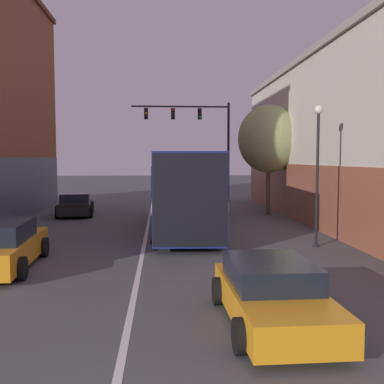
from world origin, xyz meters
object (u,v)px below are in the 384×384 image
at_px(hatchback_foreground, 272,294).
at_px(parked_car_left_mid, 75,204).
at_px(bus, 187,186).
at_px(street_tree_near, 269,139).
at_px(traffic_signal_gantry, 198,129).
at_px(street_lamp, 317,167).

xyz_separation_m(hatchback_foreground, parked_car_left_mid, (-6.86, 16.83, 0.04)).
bearing_deg(bus, hatchback_foreground, -173.35).
relative_size(bus, parked_car_left_mid, 2.87).
bearing_deg(street_tree_near, traffic_signal_gantry, 112.51).
bearing_deg(traffic_signal_gantry, street_lamp, -80.54).
bearing_deg(hatchback_foreground, traffic_signal_gantry, -2.51).
relative_size(street_lamp, street_tree_near, 0.82).
distance_m(traffic_signal_gantry, street_tree_near, 8.64).
xyz_separation_m(bus, street_lamp, (4.37, -4.69, 0.95)).
bearing_deg(hatchback_foreground, bus, 3.42).
xyz_separation_m(parked_car_left_mid, street_lamp, (10.26, -9.56, 2.24)).
bearing_deg(parked_car_left_mid, traffic_signal_gantry, -52.00).
xyz_separation_m(parked_car_left_mid, street_tree_near, (10.71, -0.43, 3.61)).
height_order(hatchback_foreground, parked_car_left_mid, parked_car_left_mid).
height_order(bus, hatchback_foreground, bus).
xyz_separation_m(parked_car_left_mid, traffic_signal_gantry, (7.42, 7.49, 4.66)).
distance_m(bus, parked_car_left_mid, 7.75).
bearing_deg(parked_car_left_mid, bus, -136.85).
relative_size(hatchback_foreground, parked_car_left_mid, 0.96).
bearing_deg(bus, street_tree_near, -45.26).
height_order(bus, street_tree_near, street_tree_near).
relative_size(bus, hatchback_foreground, 2.97).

